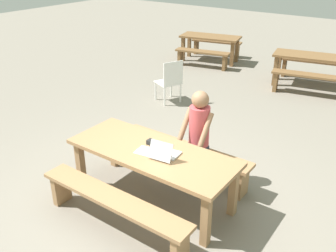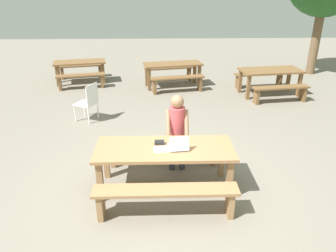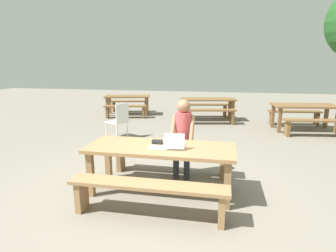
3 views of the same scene
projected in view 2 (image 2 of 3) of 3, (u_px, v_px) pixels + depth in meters
The scene contains 18 objects.
ground_plane at pixel (165, 186), 5.25m from camera, with size 30.00×30.00×0.00m, color gray.
picnic_table_front at pixel (165, 153), 5.00m from camera, with size 2.13×0.84×0.71m.
bench_near at pixel (166, 195), 4.46m from camera, with size 2.01×0.30×0.46m.
bench_far at pixel (164, 147), 5.77m from camera, with size 2.01×0.30×0.46m.
laptop at pixel (178, 145), 4.92m from camera, with size 0.32×0.34×0.23m.
small_pouch at pixel (159, 142), 5.06m from camera, with size 0.15×0.08×0.06m.
paper_sheet at pixel (163, 149), 4.91m from camera, with size 0.32×0.25×0.00m.
person_seated at pixel (177, 126), 5.57m from camera, with size 0.38×0.39×1.31m.
plastic_chair at pixel (89, 102), 7.59m from camera, with size 0.58×0.58×0.90m.
picnic_table_mid at pixel (173, 67), 10.02m from camera, with size 1.88×1.01×0.74m.
bench_mid_south at pixel (178, 81), 9.60m from camera, with size 1.63×0.60×0.48m.
bench_mid_north at pixel (169, 71), 10.66m from camera, with size 1.63×0.60×0.48m.
picnic_table_rear at pixel (80, 65), 10.41m from camera, with size 1.72×1.01×0.71m.
bench_rear_south at pixel (81, 78), 9.94m from camera, with size 1.49×0.59×0.45m.
bench_rear_north at pixel (81, 68), 11.09m from camera, with size 1.49×0.59×0.45m.
picnic_table_distant at pixel (270, 74), 9.30m from camera, with size 1.83×1.05×0.74m.
bench_distant_south at pixel (281, 91), 8.79m from camera, with size 1.59×0.50×0.45m.
bench_distant_north at pixel (259, 77), 10.05m from camera, with size 1.59×0.50×0.45m.
Camera 2 is at (-0.08, -4.40, 3.04)m, focal length 34.60 mm.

